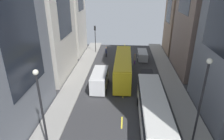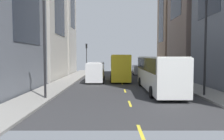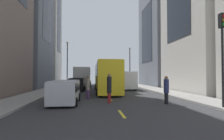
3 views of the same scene
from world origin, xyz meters
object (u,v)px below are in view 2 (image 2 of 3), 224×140
at_px(car_black_1, 147,74).
at_px(traffic_light_near_corner, 87,52).
at_px(pedestrian_waiting_curb, 99,68).
at_px(delivery_van_white, 96,71).
at_px(pedestrian_crossing_mid, 130,70).
at_px(streetcar_yellow, 120,65).
at_px(car_silver_0, 138,69).
at_px(pedestrian_walking_far, 120,68).
at_px(city_bus_white, 158,71).

height_order(car_black_1, traffic_light_near_corner, traffic_light_near_corner).
bearing_deg(pedestrian_waiting_curb, delivery_van_white, -58.63).
bearing_deg(car_black_1, pedestrian_waiting_curb, -58.44).
xyz_separation_m(pedestrian_crossing_mid, traffic_light_near_corner, (8.32, -6.09, 3.08)).
xyz_separation_m(streetcar_yellow, car_black_1, (-3.71, 2.18, -1.12)).
bearing_deg(car_silver_0, pedestrian_crossing_mid, 58.29).
xyz_separation_m(delivery_van_white, car_silver_0, (-6.99, -12.49, -0.51)).
xyz_separation_m(car_black_1, pedestrian_walking_far, (3.25, -11.08, 0.17)).
relative_size(delivery_van_white, car_silver_0, 1.18).
bearing_deg(car_silver_0, delivery_van_white, 60.77).
relative_size(streetcar_yellow, car_black_1, 2.66).
distance_m(delivery_van_white, pedestrian_walking_far, 13.14).
height_order(streetcar_yellow, pedestrian_crossing_mid, streetcar_yellow).
xyz_separation_m(pedestrian_crossing_mid, pedestrian_walking_far, (1.64, -2.74, 0.09)).
relative_size(car_black_1, traffic_light_near_corner, 0.79).
distance_m(streetcar_yellow, car_black_1, 4.45).
bearing_deg(pedestrian_walking_far, traffic_light_near_corner, -74.95).
bearing_deg(delivery_van_white, pedestrian_waiting_curb, -88.40).
relative_size(pedestrian_crossing_mid, traffic_light_near_corner, 0.35).
xyz_separation_m(car_silver_0, traffic_light_near_corner, (9.94, -3.47, 3.16)).
relative_size(car_silver_0, pedestrian_waiting_curb, 2.19).
bearing_deg(traffic_light_near_corner, pedestrian_waiting_curb, 136.16).
distance_m(pedestrian_crossing_mid, pedestrian_walking_far, 3.19).
distance_m(city_bus_white, pedestrian_crossing_mid, 17.61).
relative_size(car_black_1, pedestrian_waiting_curb, 2.21).
height_order(car_silver_0, pedestrian_crossing_mid, pedestrian_crossing_mid).
xyz_separation_m(delivery_van_white, traffic_light_near_corner, (2.95, -15.96, 2.65)).
bearing_deg(streetcar_yellow, pedestrian_waiting_curb, -69.61).
height_order(car_silver_0, traffic_light_near_corner, traffic_light_near_corner).
height_order(city_bus_white, pedestrian_crossing_mid, city_bus_white).
bearing_deg(traffic_light_near_corner, pedestrian_crossing_mid, 143.77).
height_order(car_black_1, pedestrian_crossing_mid, pedestrian_crossing_mid).
height_order(city_bus_white, delivery_van_white, city_bus_white).
relative_size(city_bus_white, streetcar_yellow, 0.98).
bearing_deg(delivery_van_white, car_black_1, -167.69).
bearing_deg(car_silver_0, pedestrian_waiting_curb, -7.69).
xyz_separation_m(city_bus_white, car_black_1, (-0.38, -9.20, -1.00)).
bearing_deg(pedestrian_walking_far, car_black_1, 58.11).
distance_m(city_bus_white, pedestrian_waiting_curb, 22.30).
distance_m(city_bus_white, traffic_light_near_corner, 25.59).
relative_size(city_bus_white, pedestrian_waiting_curb, 5.76).
height_order(delivery_van_white, pedestrian_waiting_curb, delivery_van_white).
bearing_deg(car_silver_0, city_bus_white, 88.88).
bearing_deg(pedestrian_walking_far, pedestrian_waiting_curb, -60.40).
bearing_deg(pedestrian_walking_far, delivery_van_white, 25.30).
distance_m(streetcar_yellow, delivery_van_white, 4.97).
xyz_separation_m(car_silver_0, pedestrian_waiting_curb, (7.36, -0.99, 0.09)).
relative_size(streetcar_yellow, car_silver_0, 2.68).
bearing_deg(traffic_light_near_corner, car_silver_0, 160.76).
bearing_deg(streetcar_yellow, pedestrian_crossing_mid, -108.86).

